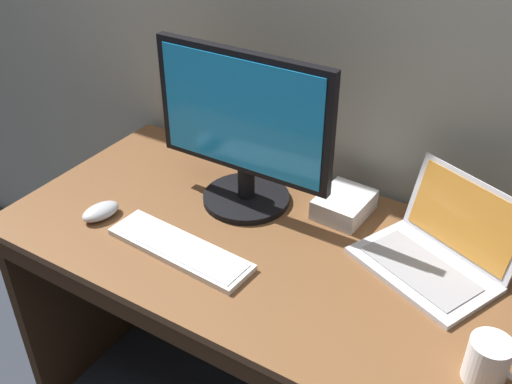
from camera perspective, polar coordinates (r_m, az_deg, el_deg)
desk at (r=1.65m, az=2.05°, el=-11.82°), size 1.48×0.70×0.77m
laptop_silver at (r=1.48m, az=17.05°, el=-5.64°), size 0.40×0.36×0.21m
external_monitor at (r=1.54m, az=-1.25°, el=5.86°), size 0.51×0.25×0.45m
wired_keyboard at (r=1.49m, az=-7.44°, el=-5.49°), size 0.41×0.14×0.02m
computer_mouse at (r=1.65m, az=-14.86°, el=-1.84°), size 0.09×0.12×0.04m
external_drive_box at (r=1.62m, az=8.55°, el=-1.23°), size 0.14×0.17×0.06m
coffee_mug at (r=1.25m, az=21.69°, el=-15.03°), size 0.12×0.08×0.10m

